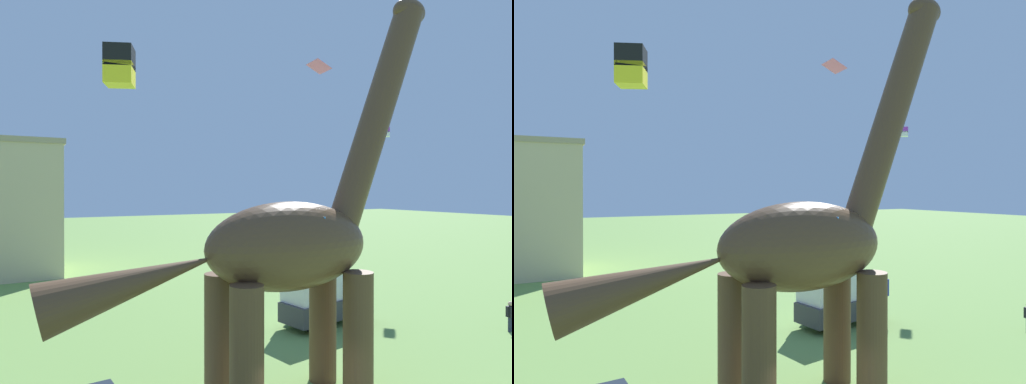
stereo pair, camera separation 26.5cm
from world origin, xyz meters
TOP-DOWN VIEW (x-y plane):
  - dinosaur_sculpture at (0.42, 2.92)m, footprint 15.39×3.26m
  - parked_box_truck at (7.48, 9.99)m, footprint 5.87×2.99m
  - kite_far_left at (1.32, 2.15)m, footprint 0.57×0.57m
  - kite_mid_left at (-5.74, 1.93)m, footprint 0.98×0.98m
  - kite_near_low at (20.82, 18.39)m, footprint 0.84×0.84m
  - kite_apex at (4.68, 6.77)m, footprint 0.93×1.26m

SIDE VIEW (x-z plane):
  - parked_box_truck at x=7.48m, z-range 0.05..3.25m
  - dinosaur_sculpture at x=0.42m, z-range -2.23..13.86m
  - kite_far_left at x=1.32m, z-range 6.34..6.92m
  - kite_mid_left at x=-5.74m, z-range 10.76..11.84m
  - kite_near_low at x=20.82m, z-range 12.59..13.44m
  - kite_apex at x=4.68m, z-range 13.67..14.08m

